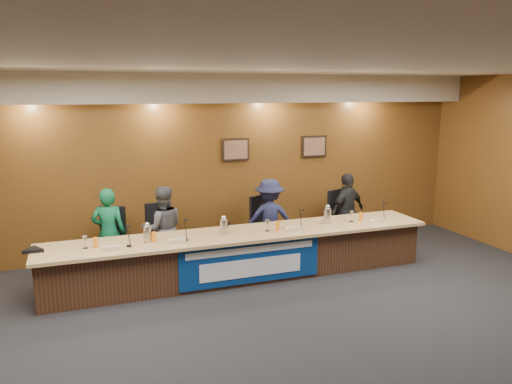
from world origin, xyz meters
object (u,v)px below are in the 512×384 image
at_px(panelist_c, 270,219).
at_px(panelist_d, 347,211).
at_px(office_chair_b, 162,240).
at_px(dais_body, 242,256).
at_px(panelist_a, 109,233).
at_px(office_chair_a, 109,246).
at_px(office_chair_d, 344,222).
at_px(office_chair_c, 267,230).
at_px(carafe_left, 147,234).
at_px(carafe_right, 327,216).
at_px(banner, 251,262).
at_px(carafe_mid, 224,227).
at_px(panelist_b, 163,229).
at_px(speakerphone, 33,250).

xyz_separation_m(panelist_c, panelist_d, (1.55, 0.00, 0.01)).
xyz_separation_m(panelist_d, office_chair_b, (-3.42, 0.10, -0.24)).
bearing_deg(dais_body, panelist_a, 159.15).
relative_size(office_chair_a, office_chair_d, 1.00).
height_order(panelist_a, office_chair_a, panelist_a).
relative_size(office_chair_c, carafe_left, 2.02).
xyz_separation_m(panelist_c, carafe_right, (0.72, -0.78, 0.17)).
xyz_separation_m(banner, carafe_mid, (-0.31, 0.38, 0.49)).
height_order(panelist_b, office_chair_c, panelist_b).
height_order(banner, panelist_d, panelist_d).
relative_size(office_chair_b, office_chair_c, 1.00).
bearing_deg(office_chair_d, office_chair_b, 160.15).
distance_m(office_chair_d, speakerphone, 5.37).
distance_m(panelist_a, office_chair_b, 0.89).
relative_size(dais_body, banner, 2.73).
xyz_separation_m(dais_body, office_chair_c, (0.75, 0.85, 0.13)).
distance_m(office_chair_a, office_chair_c, 2.71).
relative_size(office_chair_a, speakerphone, 1.50).
xyz_separation_m(office_chair_a, carafe_right, (3.43, -0.88, 0.40)).
bearing_deg(carafe_left, office_chair_d, 13.32).
xyz_separation_m(panelist_b, office_chair_a, (-0.85, 0.10, -0.23)).
height_order(office_chair_a, office_chair_c, same).
relative_size(panelist_c, carafe_left, 5.94).
bearing_deg(speakerphone, carafe_left, -2.65).
xyz_separation_m(carafe_left, carafe_mid, (1.15, 0.01, -0.00)).
distance_m(office_chair_b, carafe_right, 2.76).
distance_m(panelist_d, carafe_right, 1.15).
xyz_separation_m(panelist_d, office_chair_d, (0.00, 0.10, -0.24)).
height_order(panelist_b, office_chair_b, panelist_b).
relative_size(panelist_c, office_chair_c, 2.95).
bearing_deg(panelist_c, office_chair_d, -163.59).
xyz_separation_m(panelist_a, speakerphone, (-1.04, -0.72, 0.06)).
height_order(panelist_d, speakerphone, panelist_d).
bearing_deg(banner, office_chair_a, 147.23).
height_order(panelist_a, carafe_right, panelist_a).
bearing_deg(carafe_left, office_chair_c, 21.92).
bearing_deg(office_chair_d, office_chair_a, 160.15).
bearing_deg(banner, carafe_right, 14.53).
relative_size(office_chair_a, carafe_mid, 2.04).
relative_size(office_chair_d, speakerphone, 1.50).
relative_size(office_chair_d, carafe_left, 2.02).
bearing_deg(office_chair_d, panelist_b, 161.83).
bearing_deg(panelist_b, panelist_c, -178.17).
height_order(office_chair_a, speakerphone, speakerphone).
bearing_deg(speakerphone, dais_body, -0.47).
height_order(dais_body, office_chair_a, dais_body).
bearing_deg(banner, carafe_mid, 129.71).
relative_size(panelist_b, office_chair_a, 2.94).
relative_size(panelist_c, office_chair_a, 2.95).
bearing_deg(panelist_c, carafe_right, 145.27).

